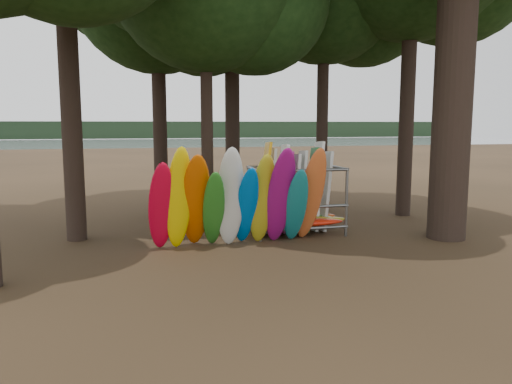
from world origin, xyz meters
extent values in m
plane|color=#47331E|center=(0.00, 0.00, 0.00)|extent=(120.00, 120.00, 0.00)
plane|color=gray|center=(0.00, 60.00, 0.00)|extent=(160.00, 160.00, 0.00)
cube|color=black|center=(0.00, 110.00, 2.00)|extent=(160.00, 4.00, 4.00)
cylinder|color=black|center=(-5.83, 2.65, 6.64)|extent=(0.57, 0.57, 13.29)
cylinder|color=black|center=(-3.12, 6.57, 4.90)|extent=(0.52, 0.52, 9.80)
cylinder|color=black|center=(-0.25, 7.07, 5.90)|extent=(0.57, 0.57, 11.81)
cylinder|color=black|center=(3.18, 6.12, 5.35)|extent=(0.45, 0.45, 10.71)
cylinder|color=black|center=(-1.85, 3.22, 4.67)|extent=(0.38, 0.38, 9.33)
cylinder|color=black|center=(5.60, 3.94, 5.95)|extent=(0.54, 0.54, 11.90)
ellipsoid|color=red|center=(-3.48, 0.60, 1.22)|extent=(0.76, 1.24, 2.53)
ellipsoid|color=#E4C203|center=(-3.02, 0.57, 1.41)|extent=(0.84, 1.27, 2.91)
ellipsoid|color=#C74C03|center=(-2.56, 0.64, 1.32)|extent=(0.83, 1.77, 2.79)
ellipsoid|color=#26711F|center=(-2.10, 0.54, 1.09)|extent=(0.71, 1.69, 2.36)
ellipsoid|color=beige|center=(-1.64, 0.55, 1.40)|extent=(0.83, 1.24, 2.90)
ellipsoid|color=#0059B8|center=(-1.18, 0.61, 1.13)|extent=(0.62, 1.55, 2.39)
ellipsoid|color=#A29217|center=(-0.72, 0.62, 1.30)|extent=(0.70, 1.32, 2.72)
ellipsoid|color=#840D62|center=(-0.26, 0.43, 1.39)|extent=(0.80, 1.72, 2.92)
ellipsoid|color=#147379|center=(0.20, 0.45, 1.11)|extent=(0.84, 1.78, 2.36)
ellipsoid|color=orange|center=(0.66, 0.53, 1.39)|extent=(0.78, 1.85, 2.90)
ellipsoid|color=red|center=(0.69, 1.43, 0.42)|extent=(2.74, 0.55, 0.24)
ellipsoid|color=#A38C15|center=(0.69, 1.73, 0.42)|extent=(3.21, 0.55, 0.24)
ellipsoid|color=#1C7419|center=(0.69, 2.07, 0.42)|extent=(2.57, 0.55, 0.24)
ellipsoid|color=#E24610|center=(0.69, 2.37, 0.42)|extent=(3.04, 0.55, 0.24)
cube|color=#FAAB0D|center=(-0.34, 2.00, 1.42)|extent=(0.53, 0.78, 2.85)
cube|color=silver|center=(-0.08, 2.21, 1.31)|extent=(0.39, 0.80, 2.66)
cube|color=white|center=(0.18, 1.99, 1.38)|extent=(0.54, 0.79, 2.77)
cube|color=#A11A77|center=(0.44, 2.15, 1.27)|extent=(0.41, 0.78, 2.56)
cube|color=silver|center=(0.69, 2.07, 1.22)|extent=(0.38, 0.76, 2.48)
cube|color=silver|center=(0.95, 2.23, 1.27)|extent=(0.32, 0.78, 2.57)
cube|color=#176A29|center=(1.21, 2.05, 1.33)|extent=(0.47, 0.77, 2.68)
cube|color=white|center=(1.47, 2.17, 1.41)|extent=(0.37, 0.80, 2.85)
cube|color=silver|center=(1.73, 2.04, 1.26)|extent=(0.40, 0.76, 2.56)
camera|label=1|loc=(-4.21, -12.56, 3.38)|focal=35.00mm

